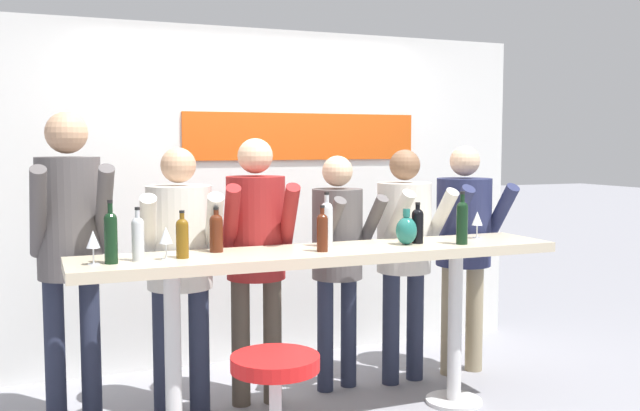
# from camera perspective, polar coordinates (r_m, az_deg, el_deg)

# --- Properties ---
(back_wall) EXTENTS (4.50, 0.12, 2.53)m
(back_wall) POSITION_cam_1_polar(r_m,az_deg,el_deg) (5.50, -5.26, 0.83)
(back_wall) COLOR silver
(back_wall) RESTS_ON ground_plane
(tasting_table) EXTENTS (2.90, 0.55, 1.05)m
(tasting_table) POSITION_cam_1_polar(r_m,az_deg,el_deg) (4.20, 0.42, -5.56)
(tasting_table) COLOR beige
(tasting_table) RESTS_ON ground_plane
(bar_stool) EXTENTS (0.44, 0.44, 0.67)m
(bar_stool) POSITION_cam_1_polar(r_m,az_deg,el_deg) (3.49, -3.59, -15.39)
(bar_stool) COLOR silver
(bar_stool) RESTS_ON ground_plane
(person_far_left) EXTENTS (0.45, 0.58, 1.85)m
(person_far_left) POSITION_cam_1_polar(r_m,az_deg,el_deg) (4.37, -19.40, -2.05)
(person_far_left) COLOR #23283D
(person_far_left) RESTS_ON ground_plane
(person_left) EXTENTS (0.51, 0.59, 1.64)m
(person_left) POSITION_cam_1_polar(r_m,az_deg,el_deg) (4.41, -11.15, -3.69)
(person_left) COLOR #23283D
(person_left) RESTS_ON ground_plane
(person_center_left) EXTENTS (0.49, 0.59, 1.70)m
(person_center_left) POSITION_cam_1_polar(r_m,az_deg,el_deg) (4.50, -5.13, -2.89)
(person_center_left) COLOR #473D33
(person_center_left) RESTS_ON ground_plane
(person_center) EXTENTS (0.45, 0.55, 1.59)m
(person_center) POSITION_cam_1_polar(r_m,az_deg,el_deg) (4.78, 1.45, -3.24)
(person_center) COLOR #23283D
(person_center) RESTS_ON ground_plane
(person_center_right) EXTENTS (0.49, 0.57, 1.63)m
(person_center_right) POSITION_cam_1_polar(r_m,az_deg,el_deg) (4.95, 6.80, -2.77)
(person_center_right) COLOR #23283D
(person_center_right) RESTS_ON ground_plane
(person_right) EXTENTS (0.48, 0.56, 1.65)m
(person_right) POSITION_cam_1_polar(r_m,az_deg,el_deg) (5.23, 11.48, -2.31)
(person_right) COLOR gray
(person_right) RESTS_ON ground_plane
(wine_bottle_0) EXTENTS (0.06, 0.06, 0.27)m
(wine_bottle_0) POSITION_cam_1_polar(r_m,az_deg,el_deg) (4.07, 0.19, -2.00)
(wine_bottle_0) COLOR #4C1E0F
(wine_bottle_0) RESTS_ON tasting_table
(wine_bottle_1) EXTENTS (0.07, 0.07, 0.33)m
(wine_bottle_1) POSITION_cam_1_polar(r_m,az_deg,el_deg) (3.81, -16.39, -2.28)
(wine_bottle_1) COLOR black
(wine_bottle_1) RESTS_ON tasting_table
(wine_bottle_2) EXTENTS (0.07, 0.07, 0.26)m
(wine_bottle_2) POSITION_cam_1_polar(r_m,az_deg,el_deg) (3.90, -10.96, -2.42)
(wine_bottle_2) COLOR brown
(wine_bottle_2) RESTS_ON tasting_table
(wine_bottle_3) EXTENTS (0.07, 0.07, 0.25)m
(wine_bottle_3) POSITION_cam_1_polar(r_m,az_deg,el_deg) (4.45, 7.81, -1.48)
(wine_bottle_3) COLOR black
(wine_bottle_3) RESTS_ON tasting_table
(wine_bottle_4) EXTENTS (0.08, 0.08, 0.26)m
(wine_bottle_4) POSITION_cam_1_polar(r_m,az_deg,el_deg) (4.09, -8.30, -2.03)
(wine_bottle_4) COLOR #4C1E0F
(wine_bottle_4) RESTS_ON tasting_table
(wine_bottle_5) EXTENTS (0.07, 0.07, 0.32)m
(wine_bottle_5) POSITION_cam_1_polar(r_m,az_deg,el_deg) (4.45, 11.30, -1.18)
(wine_bottle_5) COLOR black
(wine_bottle_5) RESTS_ON tasting_table
(wine_bottle_6) EXTENTS (0.07, 0.07, 0.33)m
(wine_bottle_6) POSITION_cam_1_polar(r_m,az_deg,el_deg) (4.26, 0.54, -1.31)
(wine_bottle_6) COLOR #B7BCC1
(wine_bottle_6) RESTS_ON tasting_table
(wine_bottle_7) EXTENTS (0.06, 0.06, 0.28)m
(wine_bottle_7) POSITION_cam_1_polar(r_m,az_deg,el_deg) (3.86, -14.36, -2.42)
(wine_bottle_7) COLOR #B7BCC1
(wine_bottle_7) RESTS_ON tasting_table
(wine_glass_0) EXTENTS (0.07, 0.07, 0.18)m
(wine_glass_0) POSITION_cam_1_polar(r_m,az_deg,el_deg) (3.80, -17.70, -2.68)
(wine_glass_0) COLOR silver
(wine_glass_0) RESTS_ON tasting_table
(wine_glass_1) EXTENTS (0.07, 0.07, 0.18)m
(wine_glass_1) POSITION_cam_1_polar(r_m,az_deg,el_deg) (4.75, 12.47, -1.09)
(wine_glass_1) COLOR silver
(wine_glass_1) RESTS_ON tasting_table
(wine_glass_2) EXTENTS (0.07, 0.07, 0.18)m
(wine_glass_2) POSITION_cam_1_polar(r_m,az_deg,el_deg) (3.87, -12.23, -2.43)
(wine_glass_2) COLOR silver
(wine_glass_2) RESTS_ON tasting_table
(decorative_vase) EXTENTS (0.13, 0.13, 0.22)m
(decorative_vase) POSITION_cam_1_polar(r_m,az_deg,el_deg) (4.38, 6.92, -1.98)
(decorative_vase) COLOR #1E665B
(decorative_vase) RESTS_ON tasting_table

